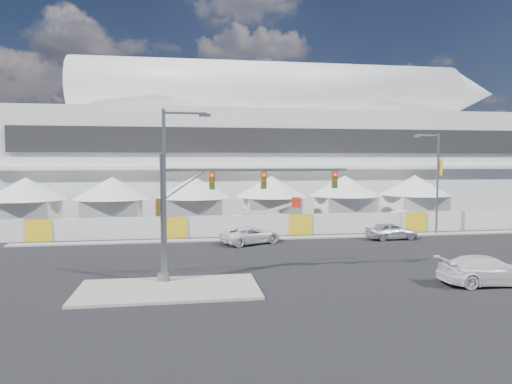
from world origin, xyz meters
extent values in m
plane|color=black|center=(0.00, 0.00, 0.00)|extent=(160.00, 160.00, 0.00)
cube|color=gray|center=(-6.00, -3.00, 0.07)|extent=(10.00, 5.00, 0.15)
cube|color=gray|center=(20.00, 12.50, 0.06)|extent=(80.00, 1.20, 0.12)
cube|color=silver|center=(8.00, 42.00, 7.00)|extent=(80.00, 24.00, 14.00)
cube|color=black|center=(8.00, 29.85, 9.80)|extent=(68.00, 0.30, 3.20)
cube|color=silver|center=(8.00, 29.60, 6.30)|extent=(72.00, 0.80, 0.50)
cylinder|color=silver|center=(8.00, 40.00, 17.78)|extent=(57.60, 8.40, 8.40)
cylinder|color=silver|center=(10.00, 40.00, 17.36)|extent=(51.60, 6.80, 6.80)
cylinder|color=silver|center=(12.00, 40.00, 16.94)|extent=(45.60, 5.20, 5.20)
cone|color=silver|center=(40.80, 40.00, 18.00)|extent=(8.00, 7.60, 7.60)
cube|color=silver|center=(-22.00, 24.00, 1.50)|extent=(6.00, 6.00, 3.00)
cone|color=silver|center=(-22.00, 24.00, 4.20)|extent=(8.40, 8.40, 2.40)
cube|color=silver|center=(-13.00, 24.00, 1.50)|extent=(6.00, 6.00, 3.00)
cone|color=silver|center=(-13.00, 24.00, 4.20)|extent=(8.40, 8.40, 2.40)
cube|color=silver|center=(-4.00, 24.00, 1.50)|extent=(6.00, 6.00, 3.00)
cone|color=silver|center=(-4.00, 24.00, 4.20)|extent=(8.40, 8.40, 2.40)
cube|color=silver|center=(5.00, 24.00, 1.50)|extent=(6.00, 6.00, 3.00)
cone|color=silver|center=(5.00, 24.00, 4.20)|extent=(8.40, 8.40, 2.40)
cube|color=silver|center=(14.00, 24.00, 1.50)|extent=(6.00, 6.00, 3.00)
cone|color=silver|center=(14.00, 24.00, 4.20)|extent=(8.40, 8.40, 2.40)
cube|color=silver|center=(23.00, 24.00, 1.50)|extent=(6.00, 6.00, 3.00)
cone|color=silver|center=(23.00, 24.00, 4.20)|extent=(8.40, 8.40, 2.40)
cube|color=silver|center=(6.00, 14.50, 1.00)|extent=(70.00, 0.25, 2.00)
imported|color=silver|center=(13.61, 10.53, 0.79)|extent=(2.03, 4.69, 1.58)
imported|color=silver|center=(0.58, 10.51, 0.75)|extent=(4.47, 5.92, 1.49)
imported|color=silver|center=(12.38, -4.61, 0.83)|extent=(2.60, 5.83, 1.66)
imported|color=white|center=(19.93, 19.65, 0.80)|extent=(1.87, 4.94, 1.61)
imported|color=#AFAFB4|center=(-15.08, 19.63, 0.67)|extent=(3.24, 4.99, 1.34)
cylinder|color=slate|center=(-6.35, -1.34, 3.88)|extent=(0.25, 0.25, 7.47)
cylinder|color=slate|center=(-6.35, -1.34, 0.35)|extent=(0.73, 0.73, 0.40)
cylinder|color=slate|center=(-0.76, -1.34, 6.69)|extent=(11.19, 0.17, 0.17)
cube|color=#594714|center=(-3.45, -1.34, 6.04)|extent=(0.32, 0.22, 1.05)
cube|color=#594714|center=(-0.34, -1.34, 6.04)|extent=(0.32, 0.22, 1.05)
cube|color=#594714|center=(4.11, -1.34, 6.04)|extent=(0.32, 0.22, 1.05)
cube|color=#594714|center=(-6.61, -1.34, 4.51)|extent=(0.22, 0.32, 1.05)
cylinder|color=gray|center=(-6.20, -1.66, 5.16)|extent=(0.20, 0.20, 10.03)
cylinder|color=gray|center=(-4.97, -1.66, 9.96)|extent=(2.45, 0.13, 0.13)
cube|color=gray|center=(-3.86, -1.66, 9.85)|extent=(0.67, 0.28, 0.17)
cylinder|color=slate|center=(19.20, 12.50, 4.92)|extent=(0.20, 0.20, 9.83)
cylinder|color=slate|center=(18.00, 12.50, 9.62)|extent=(2.40, 0.13, 0.13)
cube|color=slate|center=(16.91, 12.50, 9.51)|extent=(0.66, 0.27, 0.16)
cube|color=yellow|center=(19.48, 12.50, 6.56)|extent=(0.03, 0.66, 1.53)
cube|color=red|center=(1.36, 16.93, 0.54)|extent=(3.83, 2.42, 1.09)
cube|color=beige|center=(2.54, 16.93, 1.97)|extent=(3.72, 1.27, 0.35)
cube|color=beige|center=(4.71, 16.93, 2.57)|extent=(2.89, 1.01, 1.20)
cube|color=red|center=(6.10, 16.93, 3.06)|extent=(1.08, 1.08, 0.99)
camera|label=1|loc=(-5.05, -28.38, 7.25)|focal=32.00mm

